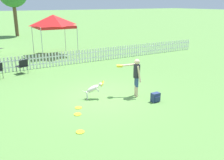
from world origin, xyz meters
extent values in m
plane|color=#5B8C42|center=(0.00, 0.00, 0.00)|extent=(240.00, 240.00, 0.00)
cylinder|color=beige|center=(1.17, -0.79, 0.23)|extent=(0.11, 0.11, 0.46)
cylinder|color=#334C7A|center=(1.17, -0.79, 0.64)|extent=(0.12, 0.12, 0.37)
cylinder|color=beige|center=(1.24, -0.61, 0.23)|extent=(0.11, 0.11, 0.46)
cylinder|color=#334C7A|center=(1.24, -0.61, 0.64)|extent=(0.12, 0.12, 0.37)
cylinder|color=#26262D|center=(1.21, -0.70, 1.12)|extent=(0.36, 0.36, 0.57)
sphere|color=beige|center=(1.21, -0.70, 1.51)|extent=(0.23, 0.23, 0.23)
cylinder|color=beige|center=(1.18, -0.91, 1.03)|extent=(0.18, 0.21, 0.69)
cylinder|color=beige|center=(0.96, -0.39, 1.34)|extent=(0.66, 0.38, 0.14)
cylinder|color=yellow|center=(0.65, -0.23, 1.28)|extent=(0.27, 0.27, 0.02)
cylinder|color=yellow|center=(0.65, -0.23, 1.31)|extent=(0.27, 0.27, 0.02)
cylinder|color=yellow|center=(0.65, -0.23, 1.33)|extent=(0.27, 0.27, 0.02)
ellipsoid|color=beige|center=(-0.53, -0.04, 0.44)|extent=(0.64, 0.44, 0.45)
ellipsoid|color=white|center=(-0.53, -0.04, 0.39)|extent=(0.34, 0.24, 0.22)
sphere|color=beige|center=(-0.23, -0.16, 0.61)|extent=(0.15, 0.15, 0.15)
cone|color=beige|center=(-0.16, -0.18, 0.64)|extent=(0.16, 0.13, 0.13)
cylinder|color=yellow|center=(-0.16, -0.18, 0.64)|extent=(0.23, 0.30, 0.25)
cone|color=beige|center=(-0.23, -0.10, 0.67)|extent=(0.05, 0.05, 0.07)
cone|color=beige|center=(-0.26, -0.19, 0.67)|extent=(0.05, 0.05, 0.07)
cylinder|color=white|center=(-0.73, 0.13, 0.15)|extent=(0.06, 0.06, 0.31)
cylinder|color=white|center=(-0.79, -0.03, 0.15)|extent=(0.06, 0.06, 0.31)
cylinder|color=white|center=(-0.34, -0.03, 0.44)|extent=(0.16, 0.10, 0.25)
cylinder|color=white|center=(-0.40, -0.17, 0.44)|extent=(0.16, 0.10, 0.25)
cone|color=beige|center=(-0.88, 0.09, 0.35)|extent=(0.27, 0.14, 0.18)
cylinder|color=yellow|center=(-1.45, -0.63, 0.01)|extent=(0.27, 0.27, 0.02)
cylinder|color=yellow|center=(-2.13, -2.39, 0.01)|extent=(0.27, 0.27, 0.02)
cylinder|color=yellow|center=(-1.70, -1.16, 0.01)|extent=(0.27, 0.27, 0.02)
cube|color=navy|center=(1.52, -1.61, 0.19)|extent=(0.35, 0.22, 0.37)
cube|color=navy|center=(1.52, -1.74, 0.15)|extent=(0.24, 0.04, 0.19)
cube|color=white|center=(0.00, 6.13, 0.26)|extent=(23.19, 0.04, 0.06)
cube|color=white|center=(0.00, 6.13, 0.63)|extent=(23.19, 0.04, 0.06)
cube|color=white|center=(-3.30, 6.13, 0.44)|extent=(0.09, 0.02, 0.88)
cube|color=white|center=(-3.10, 6.13, 0.44)|extent=(0.09, 0.02, 0.88)
cube|color=white|center=(-2.90, 6.13, 0.44)|extent=(0.09, 0.02, 0.88)
cube|color=white|center=(-2.70, 6.13, 0.44)|extent=(0.09, 0.02, 0.88)
cube|color=white|center=(-2.50, 6.13, 0.44)|extent=(0.09, 0.02, 0.88)
cube|color=white|center=(-2.30, 6.13, 0.44)|extent=(0.09, 0.02, 0.88)
cube|color=white|center=(-2.10, 6.13, 0.44)|extent=(0.09, 0.02, 0.88)
cube|color=white|center=(-1.90, 6.13, 0.44)|extent=(0.09, 0.02, 0.88)
cube|color=white|center=(-1.70, 6.13, 0.44)|extent=(0.09, 0.02, 0.88)
cube|color=white|center=(-1.50, 6.13, 0.44)|extent=(0.09, 0.02, 0.88)
cube|color=white|center=(-1.30, 6.13, 0.44)|extent=(0.09, 0.02, 0.88)
cube|color=white|center=(-1.10, 6.13, 0.44)|extent=(0.09, 0.02, 0.88)
cube|color=white|center=(-0.90, 6.13, 0.44)|extent=(0.09, 0.02, 0.88)
cube|color=white|center=(-0.70, 6.13, 0.44)|extent=(0.09, 0.02, 0.88)
cube|color=white|center=(-0.50, 6.13, 0.44)|extent=(0.09, 0.02, 0.88)
cube|color=white|center=(-0.30, 6.13, 0.44)|extent=(0.09, 0.02, 0.88)
cube|color=white|center=(-0.10, 6.13, 0.44)|extent=(0.09, 0.02, 0.88)
cube|color=white|center=(0.10, 6.13, 0.44)|extent=(0.09, 0.02, 0.88)
cube|color=white|center=(0.30, 6.13, 0.44)|extent=(0.09, 0.02, 0.88)
cube|color=white|center=(0.50, 6.13, 0.44)|extent=(0.09, 0.02, 0.88)
cube|color=white|center=(0.70, 6.13, 0.44)|extent=(0.09, 0.02, 0.88)
cube|color=white|center=(0.90, 6.13, 0.44)|extent=(0.09, 0.02, 0.88)
cube|color=white|center=(1.10, 6.13, 0.44)|extent=(0.09, 0.02, 0.88)
cube|color=white|center=(1.30, 6.13, 0.44)|extent=(0.09, 0.02, 0.88)
cube|color=white|center=(1.50, 6.13, 0.44)|extent=(0.09, 0.02, 0.88)
cube|color=white|center=(1.70, 6.13, 0.44)|extent=(0.09, 0.02, 0.88)
cube|color=white|center=(1.90, 6.13, 0.44)|extent=(0.09, 0.02, 0.88)
cube|color=white|center=(2.10, 6.13, 0.44)|extent=(0.09, 0.02, 0.88)
cube|color=white|center=(2.30, 6.13, 0.44)|extent=(0.09, 0.02, 0.88)
cube|color=white|center=(2.50, 6.13, 0.44)|extent=(0.09, 0.02, 0.88)
cube|color=white|center=(2.70, 6.13, 0.44)|extent=(0.09, 0.02, 0.88)
cube|color=white|center=(2.90, 6.13, 0.44)|extent=(0.09, 0.02, 0.88)
cube|color=white|center=(3.10, 6.13, 0.44)|extent=(0.09, 0.02, 0.88)
cube|color=white|center=(3.30, 6.13, 0.44)|extent=(0.09, 0.02, 0.88)
cube|color=white|center=(3.50, 6.13, 0.44)|extent=(0.09, 0.02, 0.88)
cube|color=white|center=(3.70, 6.13, 0.44)|extent=(0.09, 0.02, 0.88)
cube|color=white|center=(3.90, 6.13, 0.44)|extent=(0.09, 0.02, 0.88)
cube|color=white|center=(4.10, 6.13, 0.44)|extent=(0.09, 0.02, 0.88)
cube|color=white|center=(4.30, 6.13, 0.44)|extent=(0.09, 0.02, 0.88)
cube|color=white|center=(4.50, 6.13, 0.44)|extent=(0.09, 0.02, 0.88)
cube|color=white|center=(4.70, 6.13, 0.44)|extent=(0.09, 0.02, 0.88)
cube|color=white|center=(4.90, 6.13, 0.44)|extent=(0.09, 0.02, 0.88)
cube|color=white|center=(5.10, 6.13, 0.44)|extent=(0.09, 0.02, 0.88)
cube|color=white|center=(5.30, 6.13, 0.44)|extent=(0.09, 0.02, 0.88)
cube|color=white|center=(5.50, 6.13, 0.44)|extent=(0.09, 0.02, 0.88)
cube|color=white|center=(5.70, 6.13, 0.44)|extent=(0.09, 0.02, 0.88)
cube|color=white|center=(5.90, 6.13, 0.44)|extent=(0.09, 0.02, 0.88)
cube|color=white|center=(6.10, 6.13, 0.44)|extent=(0.09, 0.02, 0.88)
cube|color=white|center=(6.30, 6.13, 0.44)|extent=(0.09, 0.02, 0.88)
cube|color=white|center=(6.50, 6.13, 0.44)|extent=(0.09, 0.02, 0.88)
cube|color=white|center=(6.70, 6.13, 0.44)|extent=(0.09, 0.02, 0.88)
cube|color=white|center=(6.90, 6.13, 0.44)|extent=(0.09, 0.02, 0.88)
cube|color=white|center=(7.10, 6.13, 0.44)|extent=(0.09, 0.02, 0.88)
cube|color=white|center=(7.30, 6.13, 0.44)|extent=(0.09, 0.02, 0.88)
cube|color=white|center=(7.50, 6.13, 0.44)|extent=(0.09, 0.02, 0.88)
cube|color=white|center=(7.70, 6.13, 0.44)|extent=(0.09, 0.02, 0.88)
cube|color=white|center=(7.90, 6.13, 0.44)|extent=(0.09, 0.02, 0.88)
cube|color=white|center=(8.10, 6.13, 0.44)|extent=(0.09, 0.02, 0.88)
cube|color=white|center=(8.30, 6.13, 0.44)|extent=(0.09, 0.02, 0.88)
cube|color=white|center=(8.50, 6.13, 0.44)|extent=(0.09, 0.02, 0.88)
cube|color=white|center=(8.70, 6.13, 0.44)|extent=(0.09, 0.02, 0.88)
cube|color=white|center=(8.90, 6.13, 0.44)|extent=(0.09, 0.02, 0.88)
cube|color=white|center=(9.10, 6.13, 0.44)|extent=(0.09, 0.02, 0.88)
cube|color=white|center=(9.30, 6.13, 0.44)|extent=(0.09, 0.02, 0.88)
cube|color=white|center=(9.50, 6.13, 0.44)|extent=(0.09, 0.02, 0.88)
cube|color=white|center=(9.70, 6.13, 0.44)|extent=(0.09, 0.02, 0.88)
cube|color=white|center=(9.90, 6.13, 0.44)|extent=(0.09, 0.02, 0.88)
cube|color=white|center=(10.10, 6.13, 0.44)|extent=(0.09, 0.02, 0.88)
cube|color=white|center=(10.30, 6.13, 0.44)|extent=(0.09, 0.02, 0.88)
cube|color=white|center=(10.50, 6.13, 0.44)|extent=(0.09, 0.02, 0.88)
cube|color=white|center=(10.70, 6.13, 0.44)|extent=(0.09, 0.02, 0.88)
cube|color=white|center=(10.90, 6.13, 0.44)|extent=(0.09, 0.02, 0.88)
cube|color=white|center=(11.10, 6.13, 0.44)|extent=(0.09, 0.02, 0.88)
cube|color=white|center=(11.30, 6.13, 0.44)|extent=(0.09, 0.02, 0.88)
cube|color=white|center=(11.50, 6.13, 0.44)|extent=(0.09, 0.02, 0.88)
cylinder|color=#333338|center=(-2.15, 5.73, 0.21)|extent=(0.02, 0.02, 0.43)
cylinder|color=#333338|center=(-2.56, 5.60, 0.21)|extent=(0.02, 0.02, 0.43)
cylinder|color=#333338|center=(-2.01, 5.31, 0.21)|extent=(0.02, 0.02, 0.43)
cylinder|color=#333338|center=(-2.43, 5.18, 0.21)|extent=(0.02, 0.02, 0.43)
cube|color=black|center=(-2.29, 5.46, 0.43)|extent=(0.65, 0.65, 0.03)
cube|color=black|center=(-2.22, 5.23, 0.63)|extent=(0.52, 0.24, 0.41)
cylinder|color=#333338|center=(-3.38, 4.95, 0.22)|extent=(0.02, 0.02, 0.45)
cylinder|color=#B2B2B2|center=(-0.36, 8.14, 1.13)|extent=(0.04, 0.04, 2.26)
cylinder|color=#B2B2B2|center=(2.25, 8.14, 1.13)|extent=(0.04, 0.04, 2.26)
cylinder|color=#B2B2B2|center=(-0.36, 10.75, 1.13)|extent=(0.04, 0.04, 2.26)
cylinder|color=#B2B2B2|center=(2.25, 10.75, 1.13)|extent=(0.04, 0.04, 2.26)
cube|color=red|center=(0.94, 9.44, 2.16)|extent=(2.61, 2.61, 0.20)
pyramid|color=red|center=(0.94, 9.44, 2.63)|extent=(2.61, 2.61, 0.76)
cone|color=#3F3F42|center=(-2.53, 13.18, 0.25)|extent=(0.82, 0.33, 0.20)
cylinder|color=brown|center=(0.56, 22.62, 2.01)|extent=(0.40, 0.40, 4.01)
camera|label=1|loc=(-4.76, -8.87, 3.87)|focal=40.00mm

